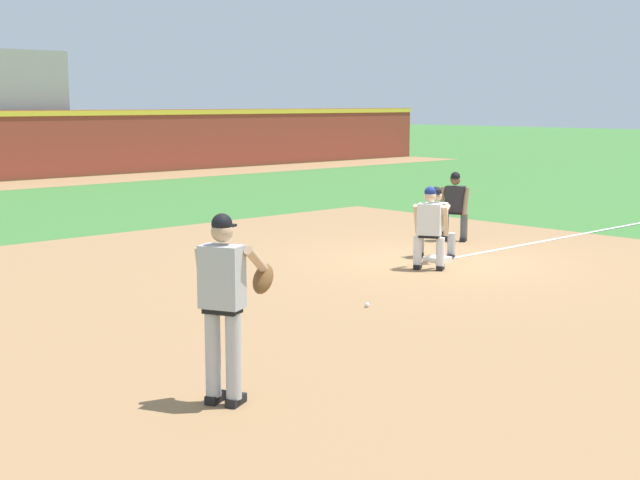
% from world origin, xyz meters
% --- Properties ---
extents(ground_plane, '(160.00, 160.00, 0.00)m').
position_xyz_m(ground_plane, '(0.00, 0.00, 0.00)').
color(ground_plane, '#3D7533').
extents(infield_dirt_patch, '(18.00, 18.00, 0.01)m').
position_xyz_m(infield_dirt_patch, '(-3.81, -1.82, 0.00)').
color(infield_dirt_patch, '#9E754C').
rests_on(infield_dirt_patch, ground).
extents(foul_line_stripe, '(11.21, 0.10, 0.00)m').
position_xyz_m(foul_line_stripe, '(5.61, 0.00, 0.01)').
color(foul_line_stripe, white).
rests_on(foul_line_stripe, ground).
extents(first_base_bag, '(0.38, 0.38, 0.09)m').
position_xyz_m(first_base_bag, '(0.00, 0.00, 0.04)').
color(first_base_bag, white).
rests_on(first_base_bag, ground).
extents(baseball, '(0.07, 0.07, 0.07)m').
position_xyz_m(baseball, '(-3.63, -1.70, 0.04)').
color(baseball, white).
rests_on(baseball, ground).
extents(pitcher, '(0.83, 0.59, 1.86)m').
position_xyz_m(pitcher, '(-7.58, -3.63, 1.06)').
color(pitcher, black).
rests_on(pitcher, ground).
extents(first_baseman, '(0.83, 1.00, 1.34)m').
position_xyz_m(first_baseman, '(0.24, 0.25, 0.73)').
color(first_baseman, black).
rests_on(first_baseman, ground).
extents(baserunner, '(0.62, 0.68, 1.46)m').
position_xyz_m(baserunner, '(-0.77, -0.43, 0.79)').
color(baserunner, black).
rests_on(baserunner, ground).
extents(umpire, '(0.61, 0.67, 1.46)m').
position_xyz_m(umpire, '(2.15, 1.33, 0.79)').
color(umpire, black).
rests_on(umpire, ground).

